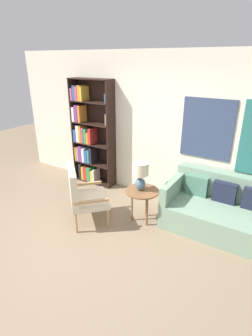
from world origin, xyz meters
name	(u,v)px	position (x,y,z in m)	size (l,w,h in m)	color
ground_plane	(82,246)	(0.00, 0.00, 0.00)	(14.00, 14.00, 0.00)	#847056
wall_back	(152,128)	(0.06, 2.03, 1.35)	(6.40, 0.08, 2.70)	silver
bookshelf	(89,137)	(-1.32, 1.85, 1.01)	(0.94, 0.30, 2.19)	black
armchair	(81,192)	(-0.42, 0.51, 0.55)	(0.89, 0.89, 0.97)	tan
couch	(220,210)	(1.56, 1.55, 0.32)	(1.65, 0.94, 0.84)	gray
side_table	(142,194)	(0.41, 1.06, 0.51)	(0.55, 0.55, 0.57)	brown
table_lamp	(141,174)	(0.37, 1.06, 0.86)	(0.25, 0.25, 0.47)	slate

